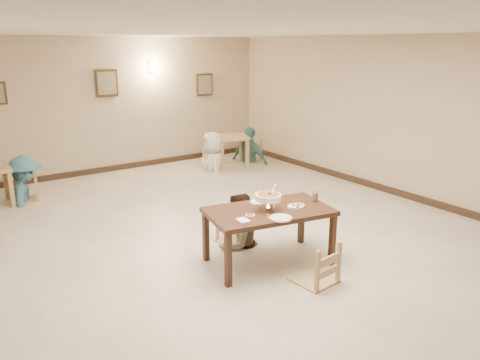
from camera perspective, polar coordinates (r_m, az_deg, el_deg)
floor at (r=6.94m, az=-1.60°, el=-7.74°), size 10.00×10.00×0.00m
ceiling at (r=6.35m, az=-1.82°, el=17.86°), size 10.00×10.00×0.00m
wall_back at (r=10.96m, az=-16.31°, el=8.65°), size 10.00×0.00×10.00m
wall_right at (r=9.25m, az=19.69°, el=7.08°), size 0.00×10.00×10.00m
baseboard_back at (r=11.20m, az=-15.69°, el=1.32°), size 8.00×0.06×0.12m
baseboard_right at (r=9.54m, az=18.77°, el=-1.49°), size 0.06×10.00×0.12m
picture_b at (r=10.90m, az=-15.94°, el=11.29°), size 0.50×0.04×0.60m
picture_c at (r=11.97m, az=-4.32°, el=11.50°), size 0.45×0.04×0.55m
wall_sconce at (r=11.30m, az=-10.67°, el=13.29°), size 0.16×0.05×0.22m
main_table at (r=6.13m, az=3.55°, el=-4.30°), size 1.74×1.19×0.75m
chair_far at (r=6.81m, az=-0.70°, el=-4.24°), size 0.41×0.41×0.88m
chair_near at (r=5.77m, az=9.18°, el=-7.68°), size 0.47×0.47×1.00m
main_diner at (r=6.65m, az=-0.21°, el=-1.75°), size 0.87×0.75×1.53m
curry_warmer at (r=6.01m, az=3.48°, el=-2.11°), size 0.38×0.34×0.30m
rice_plate_far at (r=6.36m, az=2.48°, el=-2.62°), size 0.29×0.29×0.07m
rice_plate_near at (r=5.78m, az=4.97°, el=-4.61°), size 0.28×0.28×0.06m
fried_plate at (r=6.22m, az=6.86°, el=-3.12°), size 0.25×0.25×0.05m
chili_dish at (r=5.85m, az=1.25°, el=-4.32°), size 0.12×0.12×0.03m
napkin_cutlery at (r=5.67m, az=0.38°, el=-4.99°), size 0.17×0.26×0.03m
drink_glass at (r=6.47m, az=9.15°, el=-1.96°), size 0.08×0.08×0.15m
bg_table_right at (r=11.20m, az=-1.03°, el=4.74°), size 0.95×0.95×0.73m
bg_chair_lr at (r=9.54m, az=-24.81°, el=0.24°), size 0.42×0.42×0.89m
bg_chair_rl at (r=10.90m, az=-3.35°, el=3.57°), size 0.42×0.42×0.89m
bg_chair_rr at (r=11.55m, az=1.23°, el=4.68°), size 0.49×0.49×1.03m
bg_diner_b at (r=9.44m, az=-25.11°, el=2.67°), size 0.88×1.23×1.71m
bg_diner_c at (r=10.81m, az=-3.39°, el=5.85°), size 0.80×0.99×1.77m
bg_diner_d at (r=11.48m, az=1.24°, el=6.42°), size 0.75×1.11×1.74m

